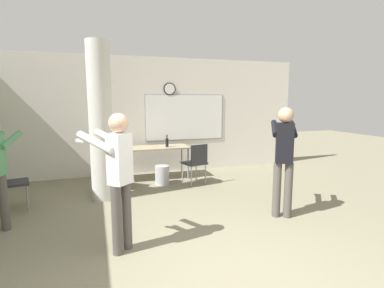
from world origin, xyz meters
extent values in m
cube|color=silver|center=(0.00, 5.06, 1.40)|extent=(8.00, 0.12, 2.80)
cylinder|color=black|center=(0.60, 4.99, 2.05)|extent=(0.30, 0.03, 0.30)
cylinder|color=white|center=(0.60, 4.97, 2.05)|extent=(0.25, 0.01, 0.25)
cube|color=#99999E|center=(1.00, 5.00, 1.35)|extent=(2.04, 0.01, 1.16)
cube|color=white|center=(1.00, 4.99, 1.35)|extent=(1.98, 0.02, 1.10)
cylinder|color=silver|center=(-1.06, 3.31, 1.40)|extent=(0.41, 0.41, 2.80)
cube|color=tan|center=(-0.05, 4.43, 0.72)|extent=(1.85, 0.66, 0.03)
cylinder|color=gray|center=(-0.91, 4.17, 0.35)|extent=(0.04, 0.04, 0.70)
cylinder|color=gray|center=(0.82, 4.17, 0.35)|extent=(0.04, 0.04, 0.70)
cylinder|color=gray|center=(-0.91, 4.70, 0.35)|extent=(0.04, 0.04, 0.70)
cylinder|color=gray|center=(0.82, 4.70, 0.35)|extent=(0.04, 0.04, 0.70)
cylinder|color=black|center=(0.37, 4.34, 0.83)|extent=(0.07, 0.07, 0.20)
cylinder|color=black|center=(0.37, 4.34, 0.97)|extent=(0.03, 0.03, 0.08)
cylinder|color=#B2B2B7|center=(0.16, 3.92, 0.20)|extent=(0.30, 0.30, 0.40)
cube|color=#2D2D33|center=(-0.78, 3.81, 0.45)|extent=(0.62, 0.62, 0.04)
cube|color=#2D2D33|center=(-0.91, 3.65, 0.67)|extent=(0.33, 0.26, 0.40)
cylinder|color=#99999E|center=(-0.53, 3.84, 0.21)|extent=(0.02, 0.02, 0.43)
cylinder|color=#99999E|center=(-0.82, 4.06, 0.21)|extent=(0.02, 0.02, 0.43)
cylinder|color=#99999E|center=(-0.75, 3.56, 0.21)|extent=(0.02, 0.02, 0.43)
cylinder|color=#99999E|center=(-1.04, 3.77, 0.21)|extent=(0.02, 0.02, 0.43)
cube|color=#2D2D33|center=(-2.47, 3.18, 0.45)|extent=(0.53, 0.53, 0.04)
cylinder|color=#99999E|center=(-2.25, 3.05, 0.21)|extent=(0.02, 0.02, 0.43)
cylinder|color=#99999E|center=(-2.33, 3.40, 0.21)|extent=(0.02, 0.02, 0.43)
cylinder|color=#99999E|center=(-2.60, 2.97, 0.21)|extent=(0.02, 0.02, 0.43)
cylinder|color=#99999E|center=(-2.68, 3.32, 0.21)|extent=(0.02, 0.02, 0.43)
cube|color=#2D2D33|center=(0.82, 3.76, 0.45)|extent=(0.54, 0.54, 0.04)
cube|color=#2D2D33|center=(0.87, 3.56, 0.67)|extent=(0.39, 0.13, 0.40)
cylinder|color=#99999E|center=(0.95, 3.98, 0.21)|extent=(0.02, 0.02, 0.43)
cylinder|color=#99999E|center=(0.60, 3.89, 0.21)|extent=(0.02, 0.02, 0.43)
cylinder|color=#99999E|center=(1.04, 3.63, 0.21)|extent=(0.02, 0.02, 0.43)
cylinder|color=#99999E|center=(0.69, 3.54, 0.21)|extent=(0.02, 0.02, 0.43)
cylinder|color=#514C47|center=(-0.85, 1.30, 0.42)|extent=(0.12, 0.12, 0.83)
cylinder|color=#514C47|center=(-0.97, 1.19, 0.42)|extent=(0.12, 0.12, 0.83)
cube|color=white|center=(-0.91, 1.24, 1.13)|extent=(0.31, 0.30, 0.59)
sphere|color=#D8AD8C|center=(-0.91, 1.24, 1.53)|extent=(0.23, 0.23, 0.23)
cylinder|color=white|center=(-0.97, 1.51, 1.32)|extent=(0.42, 0.44, 0.24)
cylinder|color=white|center=(-1.17, 1.32, 1.32)|extent=(0.42, 0.44, 0.24)
cube|color=white|center=(-1.33, 1.49, 1.32)|extent=(0.12, 0.12, 0.04)
cylinder|color=#514C47|center=(1.60, 1.53, 0.43)|extent=(0.12, 0.12, 0.85)
cylinder|color=#514C47|center=(1.45, 1.61, 0.43)|extent=(0.12, 0.12, 0.85)
cube|color=black|center=(1.52, 1.57, 1.15)|extent=(0.31, 0.29, 0.60)
sphere|color=tan|center=(1.52, 1.57, 1.57)|extent=(0.23, 0.23, 0.23)
cylinder|color=black|center=(1.76, 1.71, 1.35)|extent=(0.34, 0.51, 0.24)
cylinder|color=black|center=(1.52, 1.85, 1.35)|extent=(0.34, 0.51, 0.24)
cube|color=white|center=(1.64, 2.06, 1.35)|extent=(0.10, 0.13, 0.04)
cylinder|color=#514C47|center=(-2.40, 2.34, 0.39)|extent=(0.11, 0.11, 0.78)
cylinder|color=#4C8C59|center=(-2.29, 2.54, 1.23)|extent=(0.21, 0.49, 0.22)
camera|label=1|loc=(-1.16, -2.20, 1.79)|focal=28.00mm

